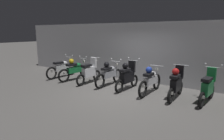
{
  "coord_description": "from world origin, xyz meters",
  "views": [
    {
      "loc": [
        3.64,
        -6.13,
        2.35
      ],
      "look_at": [
        -0.75,
        0.6,
        0.75
      ],
      "focal_mm": 30.56,
      "sensor_mm": 36.0,
      "label": 1
    }
  ],
  "objects_px": {
    "motorbike_slot_3": "(109,74)",
    "motorbike_slot_4": "(128,76)",
    "motorbike_slot_0": "(62,68)",
    "motorbike_slot_5": "(151,80)",
    "motorbike_slot_1": "(75,69)",
    "motorbike_slot_2": "(89,72)",
    "motorbike_slot_7": "(208,88)",
    "motorbike_slot_6": "(176,83)"
  },
  "relations": [
    {
      "from": "motorbike_slot_5",
      "to": "motorbike_slot_7",
      "type": "relative_size",
      "value": 1.16
    },
    {
      "from": "motorbike_slot_4",
      "to": "motorbike_slot_7",
      "type": "height_order",
      "value": "same"
    },
    {
      "from": "motorbike_slot_3",
      "to": "motorbike_slot_4",
      "type": "relative_size",
      "value": 1.16
    },
    {
      "from": "motorbike_slot_3",
      "to": "motorbike_slot_6",
      "type": "relative_size",
      "value": 1.16
    },
    {
      "from": "motorbike_slot_1",
      "to": "motorbike_slot_2",
      "type": "relative_size",
      "value": 1.15
    },
    {
      "from": "motorbike_slot_3",
      "to": "motorbike_slot_6",
      "type": "distance_m",
      "value": 2.98
    },
    {
      "from": "motorbike_slot_1",
      "to": "motorbike_slot_2",
      "type": "height_order",
      "value": "motorbike_slot_2"
    },
    {
      "from": "motorbike_slot_7",
      "to": "motorbike_slot_1",
      "type": "bearing_deg",
      "value": -179.06
    },
    {
      "from": "motorbike_slot_2",
      "to": "motorbike_slot_3",
      "type": "height_order",
      "value": "motorbike_slot_2"
    },
    {
      "from": "motorbike_slot_1",
      "to": "motorbike_slot_3",
      "type": "relative_size",
      "value": 0.99
    },
    {
      "from": "motorbike_slot_2",
      "to": "motorbike_slot_6",
      "type": "xyz_separation_m",
      "value": [
        3.97,
        0.01,
        0.04
      ]
    },
    {
      "from": "motorbike_slot_4",
      "to": "motorbike_slot_1",
      "type": "bearing_deg",
      "value": 179.71
    },
    {
      "from": "motorbike_slot_5",
      "to": "motorbike_slot_6",
      "type": "xyz_separation_m",
      "value": [
        0.99,
        -0.08,
        0.04
      ]
    },
    {
      "from": "motorbike_slot_2",
      "to": "motorbike_slot_5",
      "type": "xyz_separation_m",
      "value": [
        2.98,
        0.09,
        0.0
      ]
    },
    {
      "from": "motorbike_slot_3",
      "to": "motorbike_slot_4",
      "type": "distance_m",
      "value": 1.0
    },
    {
      "from": "motorbike_slot_0",
      "to": "motorbike_slot_7",
      "type": "distance_m",
      "value": 6.95
    },
    {
      "from": "motorbike_slot_5",
      "to": "motorbike_slot_7",
      "type": "bearing_deg",
      "value": 2.22
    },
    {
      "from": "motorbike_slot_2",
      "to": "motorbike_slot_6",
      "type": "height_order",
      "value": "same"
    },
    {
      "from": "motorbike_slot_3",
      "to": "motorbike_slot_7",
      "type": "bearing_deg",
      "value": -0.11
    },
    {
      "from": "motorbike_slot_2",
      "to": "motorbike_slot_7",
      "type": "xyz_separation_m",
      "value": [
        4.97,
        0.17,
        0.0
      ]
    },
    {
      "from": "motorbike_slot_7",
      "to": "motorbike_slot_0",
      "type": "bearing_deg",
      "value": -179.66
    },
    {
      "from": "motorbike_slot_1",
      "to": "motorbike_slot_7",
      "type": "xyz_separation_m",
      "value": [
        5.96,
        0.1,
        -0.0
      ]
    },
    {
      "from": "motorbike_slot_1",
      "to": "motorbike_slot_6",
      "type": "distance_m",
      "value": 4.96
    },
    {
      "from": "motorbike_slot_1",
      "to": "motorbike_slot_7",
      "type": "bearing_deg",
      "value": 0.94
    },
    {
      "from": "motorbike_slot_0",
      "to": "motorbike_slot_1",
      "type": "height_order",
      "value": "same"
    },
    {
      "from": "motorbike_slot_3",
      "to": "motorbike_slot_5",
      "type": "height_order",
      "value": "motorbike_slot_3"
    },
    {
      "from": "motorbike_slot_6",
      "to": "motorbike_slot_1",
      "type": "bearing_deg",
      "value": 179.36
    },
    {
      "from": "motorbike_slot_3",
      "to": "motorbike_slot_4",
      "type": "height_order",
      "value": "motorbike_slot_4"
    },
    {
      "from": "motorbike_slot_0",
      "to": "motorbike_slot_5",
      "type": "distance_m",
      "value": 4.96
    },
    {
      "from": "motorbike_slot_0",
      "to": "motorbike_slot_5",
      "type": "height_order",
      "value": "motorbike_slot_0"
    },
    {
      "from": "motorbike_slot_1",
      "to": "motorbike_slot_5",
      "type": "height_order",
      "value": "motorbike_slot_1"
    },
    {
      "from": "motorbike_slot_5",
      "to": "motorbike_slot_7",
      "type": "xyz_separation_m",
      "value": [
        1.99,
        0.08,
        0.0
      ]
    },
    {
      "from": "motorbike_slot_0",
      "to": "motorbike_slot_4",
      "type": "height_order",
      "value": "motorbike_slot_4"
    },
    {
      "from": "motorbike_slot_1",
      "to": "motorbike_slot_0",
      "type": "bearing_deg",
      "value": 176.74
    },
    {
      "from": "motorbike_slot_0",
      "to": "motorbike_slot_7",
      "type": "relative_size",
      "value": 1.16
    },
    {
      "from": "motorbike_slot_1",
      "to": "motorbike_slot_4",
      "type": "distance_m",
      "value": 2.98
    },
    {
      "from": "motorbike_slot_4",
      "to": "motorbike_slot_5",
      "type": "distance_m",
      "value": 0.99
    },
    {
      "from": "motorbike_slot_2",
      "to": "motorbike_slot_0",
      "type": "bearing_deg",
      "value": 176.37
    },
    {
      "from": "motorbike_slot_2",
      "to": "motorbike_slot_5",
      "type": "height_order",
      "value": "motorbike_slot_2"
    },
    {
      "from": "motorbike_slot_2",
      "to": "motorbike_slot_5",
      "type": "relative_size",
      "value": 0.86
    },
    {
      "from": "motorbike_slot_4",
      "to": "motorbike_slot_2",
      "type": "bearing_deg",
      "value": -178.42
    },
    {
      "from": "motorbike_slot_4",
      "to": "motorbike_slot_6",
      "type": "distance_m",
      "value": 1.98
    }
  ]
}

